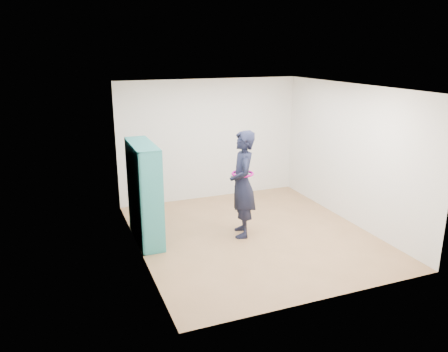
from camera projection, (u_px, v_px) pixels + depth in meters
name	position (u px, v px, depth m)	size (l,w,h in m)	color
floor	(253.00, 235.00, 7.81)	(4.50, 4.50, 0.00)	#956D44
ceiling	(256.00, 87.00, 7.08)	(4.50, 4.50, 0.00)	white
wall_left	(137.00, 177.00, 6.75)	(0.02, 4.50, 2.60)	white
wall_right	(351.00, 154.00, 8.15)	(0.02, 4.50, 2.60)	white
wall_back	(210.00, 140.00, 9.46)	(4.00, 0.02, 2.60)	white
wall_front	(331.00, 207.00, 5.44)	(4.00, 0.02, 2.60)	white
bookshelf	(143.00, 194.00, 7.38)	(0.37, 1.28, 1.71)	teal
person	(242.00, 184.00, 7.56)	(0.62, 0.78, 1.88)	black
smartphone	(233.00, 176.00, 7.60)	(0.03, 0.09, 0.12)	silver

